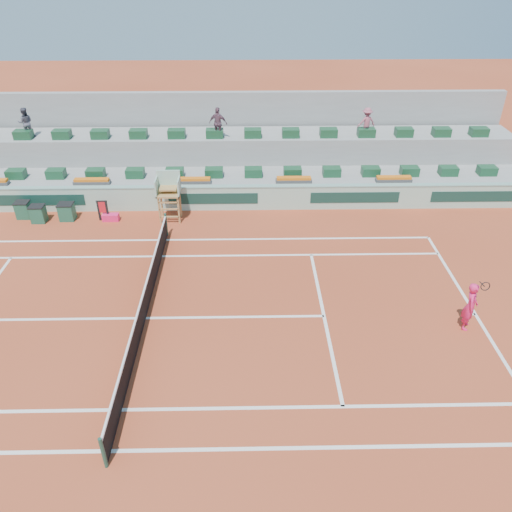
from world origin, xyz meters
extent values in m
plane|color=#9A381D|center=(0.00, 0.00, 0.00)|extent=(90.00, 90.00, 0.00)
cube|color=#979794|center=(0.00, 10.70, 0.60)|extent=(36.00, 4.00, 1.20)
cube|color=#979794|center=(0.00, 12.30, 1.30)|extent=(36.00, 2.40, 2.60)
cube|color=#979794|center=(0.00, 13.90, 2.20)|extent=(36.00, 0.40, 4.40)
cube|color=#F82063|center=(-2.89, 7.39, 0.17)|extent=(0.78, 0.35, 0.35)
imported|color=#4A4A56|center=(-7.85, 11.97, 3.37)|extent=(0.89, 0.78, 1.54)
imported|color=#6C4857|center=(2.21, 11.54, 3.41)|extent=(1.02, 0.62, 1.62)
imported|color=#A45262|center=(9.97, 11.81, 3.34)|extent=(1.06, 0.76, 1.49)
cube|color=white|center=(11.88, 0.00, 0.01)|extent=(0.12, 10.97, 0.01)
cube|color=white|center=(0.00, -5.49, 0.01)|extent=(23.77, 0.12, 0.01)
cube|color=white|center=(0.00, 5.49, 0.01)|extent=(23.77, 0.12, 0.01)
cube|color=white|center=(0.00, -4.12, 0.01)|extent=(23.77, 0.12, 0.01)
cube|color=white|center=(0.00, 4.12, 0.01)|extent=(23.77, 0.12, 0.01)
cube|color=white|center=(6.40, 0.00, 0.01)|extent=(0.12, 8.23, 0.01)
cube|color=white|center=(0.00, 0.00, 0.01)|extent=(12.80, 0.12, 0.01)
cube|color=white|center=(11.73, 0.00, 0.01)|extent=(0.30, 0.12, 0.01)
cube|color=black|center=(0.00, 0.00, 0.46)|extent=(0.03, 11.87, 0.92)
cube|color=white|center=(0.00, 0.00, 0.95)|extent=(0.06, 11.87, 0.07)
cylinder|color=#1D4434|center=(0.00, -5.94, 0.55)|extent=(0.10, 0.10, 1.10)
cylinder|color=#1D4434|center=(0.00, 5.94, 0.55)|extent=(0.10, 0.10, 1.10)
cube|color=#9CC5AF|center=(0.00, 8.50, 0.60)|extent=(36.00, 0.30, 1.20)
cube|color=#769E91|center=(0.00, 8.50, 1.23)|extent=(36.00, 0.34, 0.06)
cube|color=#14382F|center=(-6.50, 8.34, 0.65)|extent=(4.40, 0.02, 0.56)
cube|color=#14382F|center=(2.00, 8.34, 0.65)|extent=(4.40, 0.02, 0.56)
cube|color=#14382F|center=(9.00, 8.34, 0.65)|extent=(4.40, 0.02, 0.56)
cube|color=#14382F|center=(15.00, 8.34, 0.65)|extent=(4.40, 0.02, 0.56)
cube|color=#A0743C|center=(-0.45, 7.05, 0.68)|extent=(0.08, 0.08, 1.35)
cube|color=#A0743C|center=(0.45, 7.05, 0.68)|extent=(0.08, 0.08, 1.35)
cube|color=#A0743C|center=(-0.45, 7.75, 0.68)|extent=(0.08, 0.08, 1.35)
cube|color=#A0743C|center=(0.45, 7.75, 0.68)|extent=(0.08, 0.08, 1.35)
cube|color=#A0743C|center=(0.00, 7.40, 1.39)|extent=(1.10, 0.90, 0.08)
cube|color=#9CC5AF|center=(0.00, 7.78, 1.90)|extent=(1.10, 0.08, 1.00)
cube|color=#9CC5AF|center=(-0.52, 7.40, 1.75)|extent=(0.06, 0.90, 0.80)
cube|color=#9CC5AF|center=(0.52, 7.40, 1.75)|extent=(0.06, 0.90, 0.80)
cube|color=#A0743C|center=(0.00, 7.50, 1.63)|extent=(0.80, 0.60, 0.08)
cube|color=#A0743C|center=(0.00, 7.05, 0.35)|extent=(0.90, 0.08, 0.06)
cube|color=#A0743C|center=(0.00, 7.05, 0.75)|extent=(0.90, 0.08, 0.06)
cube|color=#A0743C|center=(0.00, 7.05, 1.10)|extent=(0.90, 0.08, 0.06)
cube|color=#174527|center=(-8.00, 9.80, 1.42)|extent=(0.90, 0.60, 0.44)
cube|color=#174527|center=(-6.00, 9.80, 1.42)|extent=(0.90, 0.60, 0.44)
cube|color=#174527|center=(-4.00, 9.80, 1.42)|extent=(0.90, 0.60, 0.44)
cube|color=#174527|center=(-2.00, 9.80, 1.42)|extent=(0.90, 0.60, 0.44)
cube|color=#174527|center=(0.00, 9.80, 1.42)|extent=(0.90, 0.60, 0.44)
cube|color=#174527|center=(2.00, 9.80, 1.42)|extent=(0.90, 0.60, 0.44)
cube|color=#174527|center=(4.00, 9.80, 1.42)|extent=(0.90, 0.60, 0.44)
cube|color=#174527|center=(6.00, 9.80, 1.42)|extent=(0.90, 0.60, 0.44)
cube|color=#174527|center=(8.00, 9.80, 1.42)|extent=(0.90, 0.60, 0.44)
cube|color=#174527|center=(10.00, 9.80, 1.42)|extent=(0.90, 0.60, 0.44)
cube|color=#174527|center=(12.00, 9.80, 1.42)|extent=(0.90, 0.60, 0.44)
cube|color=#174527|center=(14.00, 9.80, 1.42)|extent=(0.90, 0.60, 0.44)
cube|color=#174527|center=(16.00, 9.80, 1.42)|extent=(0.90, 0.60, 0.44)
cube|color=#174527|center=(-8.00, 11.70, 2.82)|extent=(0.90, 0.60, 0.44)
cube|color=#174527|center=(-6.00, 11.70, 2.82)|extent=(0.90, 0.60, 0.44)
cube|color=#174527|center=(-4.00, 11.70, 2.82)|extent=(0.90, 0.60, 0.44)
cube|color=#174527|center=(-2.00, 11.70, 2.82)|extent=(0.90, 0.60, 0.44)
cube|color=#174527|center=(0.00, 11.70, 2.82)|extent=(0.90, 0.60, 0.44)
cube|color=#174527|center=(2.00, 11.70, 2.82)|extent=(0.90, 0.60, 0.44)
cube|color=#174527|center=(4.00, 11.70, 2.82)|extent=(0.90, 0.60, 0.44)
cube|color=#174527|center=(6.00, 11.70, 2.82)|extent=(0.90, 0.60, 0.44)
cube|color=#174527|center=(8.00, 11.70, 2.82)|extent=(0.90, 0.60, 0.44)
cube|color=#174527|center=(10.00, 11.70, 2.82)|extent=(0.90, 0.60, 0.44)
cube|color=#174527|center=(12.00, 11.70, 2.82)|extent=(0.90, 0.60, 0.44)
cube|color=#174527|center=(14.00, 11.70, 2.82)|extent=(0.90, 0.60, 0.44)
cube|color=#174527|center=(16.00, 11.70, 2.82)|extent=(0.90, 0.60, 0.44)
cube|color=#464646|center=(-4.00, 9.00, 1.28)|extent=(1.80, 0.36, 0.16)
cube|color=orange|center=(-4.00, 9.00, 1.42)|extent=(1.70, 0.32, 0.12)
cube|color=#464646|center=(1.00, 9.00, 1.28)|extent=(1.80, 0.36, 0.16)
cube|color=orange|center=(1.00, 9.00, 1.42)|extent=(1.70, 0.32, 0.12)
cube|color=#464646|center=(6.00, 9.00, 1.28)|extent=(1.80, 0.36, 0.16)
cube|color=orange|center=(6.00, 9.00, 1.42)|extent=(1.70, 0.32, 0.12)
cube|color=#464646|center=(11.00, 9.00, 1.28)|extent=(1.80, 0.36, 0.16)
cube|color=orange|center=(11.00, 9.00, 1.42)|extent=(1.70, 0.32, 0.12)
cube|color=#1A4F39|center=(-4.98, 7.53, 0.40)|extent=(0.68, 0.58, 0.80)
cube|color=black|center=(-4.98, 7.53, 0.82)|extent=(0.72, 0.62, 0.04)
cube|color=#1A4F39|center=(-6.27, 7.34, 0.40)|extent=(0.64, 0.55, 0.80)
cube|color=black|center=(-6.27, 7.34, 0.82)|extent=(0.68, 0.59, 0.04)
cube|color=#1A4F39|center=(-7.14, 7.77, 0.40)|extent=(0.64, 0.54, 0.80)
cube|color=black|center=(-7.14, 7.77, 0.82)|extent=(0.67, 0.58, 0.04)
cube|color=black|center=(-3.41, 7.44, 0.50)|extent=(0.09, 0.09, 1.00)
cube|color=black|center=(-3.01, 7.44, 0.50)|extent=(0.09, 0.09, 1.00)
cube|color=black|center=(-3.21, 7.44, 1.00)|extent=(0.51, 0.07, 0.06)
cube|color=red|center=(-3.21, 7.42, 0.70)|extent=(0.38, 0.03, 0.56)
imported|color=#F82063|center=(11.24, -0.67, 0.91)|extent=(0.66, 0.78, 1.82)
cylinder|color=black|center=(11.24, -0.97, 2.05)|extent=(0.03, 0.35, 0.09)
torus|color=black|center=(11.24, -1.19, 2.12)|extent=(0.31, 0.08, 0.31)
camera|label=1|loc=(3.69, -13.90, 11.45)|focal=35.00mm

